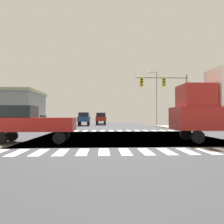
% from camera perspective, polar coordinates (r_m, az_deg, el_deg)
% --- Properties ---
extents(ground, '(90.00, 90.00, 0.05)m').
position_cam_1_polar(ground, '(17.59, 3.32, -6.70)').
color(ground, '#38383D').
extents(sidewalk_corner_ne, '(12.00, 12.00, 0.14)m').
position_cam_1_polar(sidewalk_corner_ne, '(32.99, 24.05, -3.83)').
color(sidewalk_corner_ne, '#A09B91').
rests_on(sidewalk_corner_ne, ground).
extents(sidewalk_corner_nw, '(12.00, 12.00, 0.14)m').
position_cam_1_polar(sidewalk_corner_nw, '(31.49, -23.56, -3.97)').
color(sidewalk_corner_nw, '#A19B8D').
rests_on(sidewalk_corner_nw, ground).
extents(crosswalk_near, '(13.50, 2.00, 0.01)m').
position_cam_1_polar(crosswalk_near, '(10.37, 6.29, -10.46)').
color(crosswalk_near, white).
rests_on(crosswalk_near, ground).
extents(crosswalk_far, '(13.50, 2.00, 0.01)m').
position_cam_1_polar(crosswalk_far, '(24.82, 0.95, -5.01)').
color(crosswalk_far, white).
rests_on(crosswalk_far, ground).
extents(traffic_signal_mast, '(6.25, 0.55, 6.63)m').
position_cam_1_polar(traffic_signal_mast, '(26.08, 14.49, 5.96)').
color(traffic_signal_mast, gray).
rests_on(traffic_signal_mast, ground).
extents(street_lamp, '(1.78, 0.32, 9.43)m').
position_cam_1_polar(street_lamp, '(37.92, 11.53, 4.73)').
color(street_lamp, gray).
rests_on(street_lamp, ground).
extents(suv_nearside_1, '(1.96, 4.60, 2.34)m').
position_cam_1_polar(suv_nearside_1, '(38.45, -7.47, -1.54)').
color(suv_nearside_1, black).
rests_on(suv_nearside_1, ground).
extents(pickup_farside_1, '(5.10, 2.00, 2.35)m').
position_cam_1_polar(pickup_farside_1, '(14.62, -20.67, -2.60)').
color(pickup_farside_1, black).
rests_on(pickup_farside_1, ground).
extents(suv_queued_3, '(1.96, 4.60, 2.34)m').
position_cam_1_polar(suv_queued_3, '(48.85, -2.95, -1.46)').
color(suv_queued_3, black).
rests_on(suv_queued_3, ground).
extents(pickup_middle_2, '(2.00, 5.10, 2.35)m').
position_cam_1_polar(pickup_middle_2, '(42.00, -2.98, -1.65)').
color(pickup_middle_2, black).
rests_on(pickup_middle_2, ground).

